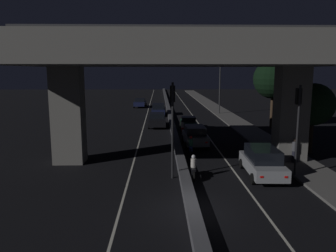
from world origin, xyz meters
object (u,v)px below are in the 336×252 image
at_px(motorcycle_blue_filtering_mid, 191,147).
at_px(car_black_lead_oncoming, 157,120).
at_px(street_lamp, 217,80).
at_px(car_dark_blue_third_oncoming, 140,103).
at_px(car_dark_green_third, 189,123).
at_px(car_dark_blue_second_oncoming, 158,109).
at_px(traffic_light_left_of_median, 172,114).
at_px(car_silver_lead, 262,161).
at_px(motorcycle_red_filtering_far, 182,128).
at_px(motorcycle_black_filtering_near, 193,168).
at_px(pedestrian_on_sidewalk, 294,150).
at_px(traffic_light_right_of_median, 298,115).
at_px(car_grey_second, 195,136).

bearing_deg(motorcycle_blue_filtering_mid, car_black_lead_oncoming, 15.88).
xyz_separation_m(street_lamp, car_dark_blue_third_oncoming, (-11.91, 9.74, -4.25)).
height_order(car_dark_green_third, car_dark_blue_second_oncoming, car_dark_blue_second_oncoming).
bearing_deg(traffic_light_left_of_median, car_silver_lead, 2.16).
relative_size(car_black_lead_oncoming, motorcycle_blue_filtering_mid, 2.39).
distance_m(street_lamp, motorcycle_red_filtering_far, 16.86).
distance_m(traffic_light_left_of_median, motorcycle_black_filtering_near, 3.51).
xyz_separation_m(motorcycle_black_filtering_near, motorcycle_red_filtering_far, (0.34, 14.19, -0.01)).
bearing_deg(car_dark_green_third, pedestrian_on_sidewalk, -155.10).
bearing_deg(car_dark_blue_third_oncoming, traffic_light_right_of_median, 19.26).
bearing_deg(motorcycle_black_filtering_near, car_grey_second, -3.64).
xyz_separation_m(car_dark_green_third, car_dark_blue_second_oncoming, (-3.35, 11.89, 0.14)).
relative_size(traffic_light_right_of_median, motorcycle_black_filtering_near, 2.84).
bearing_deg(traffic_light_right_of_median, car_grey_second, 121.34).
xyz_separation_m(car_dark_green_third, motorcycle_red_filtering_far, (-0.83, -2.35, -0.12)).
relative_size(car_dark_blue_third_oncoming, motorcycle_blue_filtering_mid, 2.20).
bearing_deg(traffic_light_left_of_median, motorcycle_blue_filtering_mid, 73.29).
distance_m(car_dark_blue_third_oncoming, motorcycle_blue_filtering_mid, 33.92).
distance_m(street_lamp, car_grey_second, 21.73).
relative_size(motorcycle_blue_filtering_mid, pedestrian_on_sidewalk, 1.11).
xyz_separation_m(car_silver_lead, car_grey_second, (-3.25, 8.28, -0.02)).
relative_size(car_silver_lead, motorcycle_blue_filtering_mid, 2.56).
distance_m(car_silver_lead, pedestrian_on_sidewalk, 3.84).
xyz_separation_m(traffic_light_left_of_median, car_grey_second, (2.28, 8.49, -3.00)).
relative_size(street_lamp, car_dark_green_third, 2.09).
bearing_deg(traffic_light_left_of_median, car_dark_blue_second_oncoming, 91.89).
bearing_deg(traffic_light_right_of_median, car_dark_green_third, 107.06).
bearing_deg(car_dark_blue_third_oncoming, car_silver_lead, 16.70).
bearing_deg(street_lamp, motorcycle_black_filtering_near, -102.46).
distance_m(street_lamp, car_dark_blue_second_oncoming, 9.64).
bearing_deg(traffic_light_right_of_median, traffic_light_left_of_median, -179.99).
xyz_separation_m(traffic_light_right_of_median, car_dark_green_third, (-5.03, 16.39, -3.06)).
distance_m(car_dark_blue_third_oncoming, motorcycle_black_filtering_near, 39.38).
xyz_separation_m(traffic_light_right_of_median, car_grey_second, (-5.17, 8.49, -2.89)).
bearing_deg(traffic_light_left_of_median, motorcycle_red_filtering_far, 83.52).
bearing_deg(street_lamp, traffic_light_left_of_median, -104.85).
distance_m(traffic_light_left_of_median, car_silver_lead, 6.28).
height_order(motorcycle_red_filtering_far, pedestrian_on_sidewalk, pedestrian_on_sidewalk).
height_order(traffic_light_right_of_median, motorcycle_red_filtering_far, traffic_light_right_of_median).
distance_m(traffic_light_right_of_median, car_dark_blue_third_oncoming, 40.67).
bearing_deg(traffic_light_left_of_median, traffic_light_right_of_median, 0.01).
bearing_deg(car_grey_second, street_lamp, -16.80).
xyz_separation_m(street_lamp, car_black_lead_oncoming, (-8.76, -10.81, -4.24)).
bearing_deg(car_black_lead_oncoming, pedestrian_on_sidewalk, 30.97).
relative_size(street_lamp, motorcycle_black_filtering_near, 4.32).
height_order(street_lamp, car_dark_blue_third_oncoming, street_lamp).
relative_size(car_black_lead_oncoming, car_dark_blue_second_oncoming, 0.93).
relative_size(car_dark_green_third, car_dark_blue_third_oncoming, 0.99).
distance_m(motorcycle_blue_filtering_mid, motorcycle_red_filtering_far, 8.60).
bearing_deg(car_dark_green_third, car_dark_blue_second_oncoming, 16.81).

